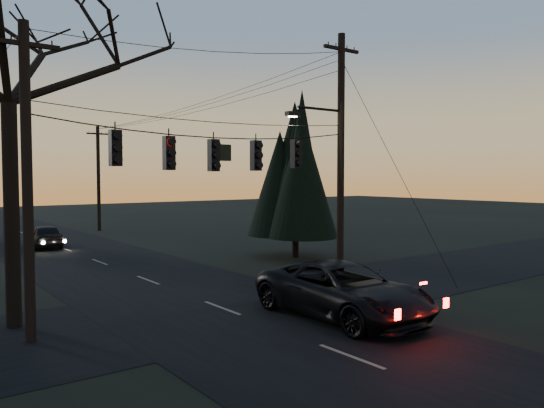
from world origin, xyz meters
TOP-DOWN VIEW (x-y plane):
  - main_road at (0.00, 20.00)m, footprint 8.00×120.00m
  - cross_road at (0.00, 10.00)m, footprint 60.00×7.00m
  - utility_pole_right at (5.50, 10.00)m, footprint 5.00×0.30m
  - utility_pole_left at (-6.00, 10.00)m, footprint 1.80×0.30m
  - utility_pole_far_r at (5.50, 38.00)m, footprint 1.80×0.30m
  - span_signal_assembly at (-0.24, 10.00)m, footprint 11.50×0.44m
  - bare_tree_left at (-6.05, 11.84)m, footprint 9.48×9.48m
  - evergreen_right at (9.21, 17.27)m, footprint 4.31×4.31m
  - suv_near at (2.40, 6.70)m, footprint 2.89×6.18m
  - sedan_oncoming_a at (-0.80, 29.60)m, footprint 2.04×4.39m

SIDE VIEW (x-z plane):
  - utility_pole_right at x=5.50m, z-range -5.00..5.00m
  - utility_pole_left at x=-6.00m, z-range -4.25..4.25m
  - utility_pole_far_r at x=5.50m, z-range -4.25..4.25m
  - cross_road at x=0.00m, z-range 0.00..0.02m
  - main_road at x=0.00m, z-range 0.00..0.02m
  - sedan_oncoming_a at x=-0.80m, z-range 0.00..1.46m
  - suv_near at x=2.40m, z-range 0.00..1.71m
  - evergreen_right at x=9.21m, z-range 0.59..8.78m
  - span_signal_assembly at x=-0.24m, z-range 4.40..6.03m
  - bare_tree_left at x=-6.05m, z-range 2.62..15.75m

